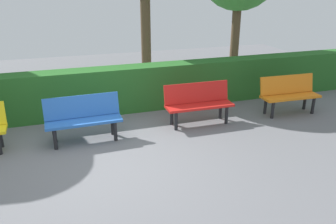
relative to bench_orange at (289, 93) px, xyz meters
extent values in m
plane|color=slate|center=(4.40, 0.90, -0.48)|extent=(18.19, 18.19, 0.00)
cube|color=orange|center=(0.00, 0.07, -0.06)|extent=(1.37, 0.47, 0.05)
cube|color=orange|center=(0.00, -0.12, 0.17)|extent=(1.36, 0.18, 0.42)
cylinder|color=black|center=(-0.52, 0.24, -0.28)|extent=(0.07, 0.07, 0.39)
cylinder|color=black|center=(-0.53, -0.06, -0.28)|extent=(0.07, 0.07, 0.39)
cylinder|color=black|center=(0.54, 0.20, -0.28)|extent=(0.07, 0.07, 0.39)
cylinder|color=black|center=(0.53, -0.10, -0.28)|extent=(0.07, 0.07, 0.39)
cube|color=red|center=(2.21, -0.02, -0.06)|extent=(1.44, 0.45, 0.05)
cube|color=red|center=(2.21, -0.21, 0.17)|extent=(1.44, 0.14, 0.42)
cylinder|color=black|center=(1.65, 0.14, -0.28)|extent=(0.07, 0.07, 0.39)
cylinder|color=black|center=(1.64, -0.16, -0.28)|extent=(0.07, 0.07, 0.39)
cylinder|color=black|center=(2.78, 0.12, -0.28)|extent=(0.07, 0.07, 0.39)
cylinder|color=black|center=(2.78, -0.18, -0.28)|extent=(0.07, 0.07, 0.39)
cube|color=blue|center=(4.60, 0.08, -0.06)|extent=(1.40, 0.44, 0.05)
cube|color=blue|center=(4.60, -0.11, 0.17)|extent=(1.40, 0.15, 0.42)
cylinder|color=black|center=(4.05, 0.22, -0.28)|extent=(0.07, 0.07, 0.39)
cylinder|color=black|center=(4.05, -0.08, -0.28)|extent=(0.07, 0.07, 0.39)
cylinder|color=black|center=(5.14, 0.24, -0.28)|extent=(0.07, 0.07, 0.39)
cylinder|color=black|center=(5.15, -0.06, -0.28)|extent=(0.07, 0.07, 0.39)
cylinder|color=black|center=(6.09, -0.17, -0.28)|extent=(0.07, 0.07, 0.39)
cube|color=#266023|center=(3.40, -1.33, 0.05)|extent=(14.19, 0.54, 1.05)
cylinder|color=brown|center=(-0.01, -2.66, 0.79)|extent=(0.25, 0.25, 2.54)
cylinder|color=brown|center=(2.45, -3.42, 1.08)|extent=(0.28, 0.28, 3.11)
camera|label=1|loc=(4.93, 6.07, 2.37)|focal=35.91mm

